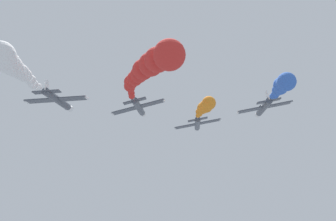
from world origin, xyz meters
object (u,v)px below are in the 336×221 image
object	(u,v)px
airplane_lead	(197,124)
airplane_right_inner	(264,107)
airplane_left_outer	(58,100)
airplane_left_inner	(139,107)

from	to	relation	value
airplane_lead	airplane_right_inner	distance (m)	15.30
airplane_right_inner	airplane_left_outer	world-z (taller)	airplane_right_inner
airplane_left_inner	airplane_right_inner	size ratio (longest dim) A/B	1.00
airplane_lead	airplane_left_inner	world-z (taller)	airplane_left_inner
airplane_lead	airplane_left_inner	size ratio (longest dim) A/B	1.00
airplane_lead	airplane_left_outer	distance (m)	29.10
airplane_lead	airplane_left_inner	bearing A→B (deg)	-133.78
airplane_lead	airplane_left_outer	bearing A→B (deg)	-137.32
airplane_lead	airplane_right_inner	bearing A→B (deg)	-42.76
airplane_left_inner	airplane_left_outer	xyz separation A→B (m)	(-11.01, -8.89, -0.88)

